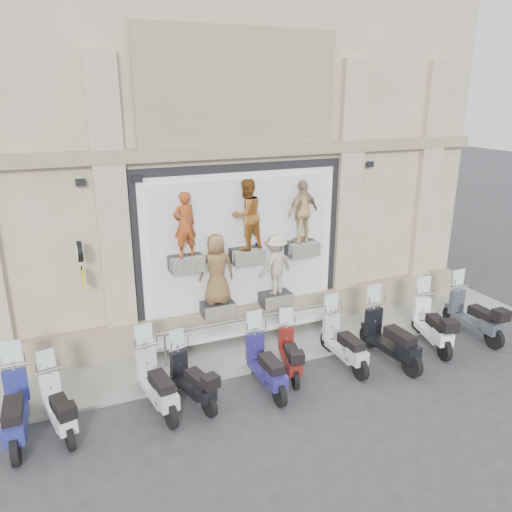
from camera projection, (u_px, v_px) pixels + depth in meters
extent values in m
plane|color=#2F2F31|center=(292.00, 391.00, 10.83)|extent=(90.00, 90.00, 0.00)
cube|color=gray|center=(255.00, 346.00, 12.66)|extent=(16.00, 2.20, 0.08)
cube|color=black|center=(241.00, 249.00, 12.68)|extent=(5.60, 0.10, 4.30)
cube|color=white|center=(242.00, 249.00, 12.63)|extent=(5.10, 0.06, 3.90)
cube|color=white|center=(243.00, 250.00, 12.59)|extent=(4.70, 0.04, 3.60)
cube|color=white|center=(248.00, 326.00, 12.93)|extent=(5.10, 0.75, 0.10)
cube|color=#28282B|center=(186.00, 263.00, 11.80)|extent=(0.80, 0.50, 0.35)
imported|color=#AF431A|center=(185.00, 225.00, 11.51)|extent=(0.63, 0.48, 1.54)
cube|color=#28282B|center=(247.00, 255.00, 12.38)|extent=(0.80, 0.50, 0.35)
imported|color=brown|center=(247.00, 215.00, 12.06)|extent=(1.01, 0.89, 1.73)
cube|color=#28282B|center=(302.00, 248.00, 12.96)|extent=(0.80, 0.50, 0.35)
imported|color=tan|center=(303.00, 211.00, 12.66)|extent=(1.01, 0.62, 1.61)
cube|color=#28282B|center=(218.00, 309.00, 12.48)|extent=(0.80, 0.50, 0.35)
imported|color=brown|center=(217.00, 269.00, 12.16)|extent=(0.91, 0.65, 1.75)
cube|color=#28282B|center=(275.00, 299.00, 13.08)|extent=(0.80, 0.50, 0.35)
imported|color=#C0AF98|center=(276.00, 264.00, 12.79)|extent=(1.13, 0.84, 1.56)
cube|color=black|center=(79.00, 248.00, 10.84)|extent=(0.06, 0.56, 0.06)
cylinder|color=black|center=(80.00, 252.00, 10.60)|extent=(0.10, 0.46, 0.46)
cube|color=gold|center=(83.00, 278.00, 10.79)|extent=(0.04, 0.50, 0.38)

